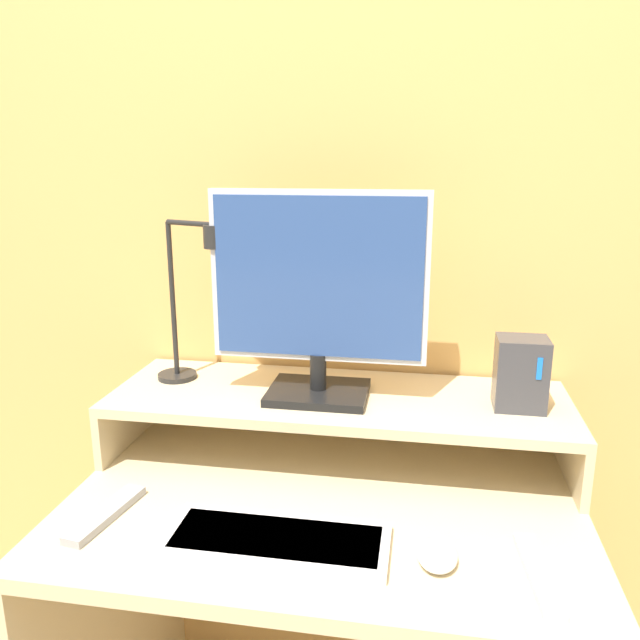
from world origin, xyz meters
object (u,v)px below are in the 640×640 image
(monitor, at_px, (318,293))
(remote_secondary, at_px, (538,574))
(router_dock, at_px, (521,373))
(mouse, at_px, (437,555))
(remote_control, at_px, (106,514))
(keyboard, at_px, (277,540))
(desk_lamp, at_px, (191,299))

(monitor, height_order, remote_secondary, monitor)
(monitor, xyz_separation_m, router_dock, (0.43, 0.01, -0.16))
(mouse, height_order, remote_control, mouse)
(keyboard, relative_size, remote_control, 1.94)
(router_dock, bearing_deg, desk_lamp, 177.59)
(keyboard, height_order, remote_control, keyboard)
(monitor, xyz_separation_m, remote_control, (-0.35, -0.32, -0.37))
(remote_control, bearing_deg, mouse, -2.86)
(router_dock, xyz_separation_m, remote_secondary, (-0.00, -0.37, -0.21))
(monitor, bearing_deg, desk_lamp, 172.97)
(remote_control, bearing_deg, remote_secondary, -3.26)
(desk_lamp, relative_size, remote_control, 1.87)
(monitor, distance_m, desk_lamp, 0.31)
(router_dock, distance_m, keyboard, 0.61)
(desk_lamp, bearing_deg, remote_control, -98.36)
(desk_lamp, height_order, remote_secondary, desk_lamp)
(router_dock, xyz_separation_m, remote_control, (-0.78, -0.32, -0.21))
(monitor, distance_m, remote_secondary, 0.67)
(router_dock, height_order, mouse, router_dock)
(monitor, xyz_separation_m, mouse, (0.26, -0.35, -0.37))
(keyboard, height_order, remote_secondary, keyboard)
(monitor, height_order, mouse, monitor)
(router_dock, bearing_deg, remote_secondary, -90.76)
(monitor, relative_size, mouse, 4.99)
(monitor, distance_m, router_dock, 0.46)
(router_dock, height_order, remote_secondary, router_dock)
(desk_lamp, bearing_deg, mouse, -34.31)
(monitor, relative_size, keyboard, 1.18)
(desk_lamp, bearing_deg, monitor, -7.03)
(monitor, relative_size, router_dock, 3.04)
(monitor, height_order, keyboard, monitor)
(keyboard, bearing_deg, router_dock, 38.54)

